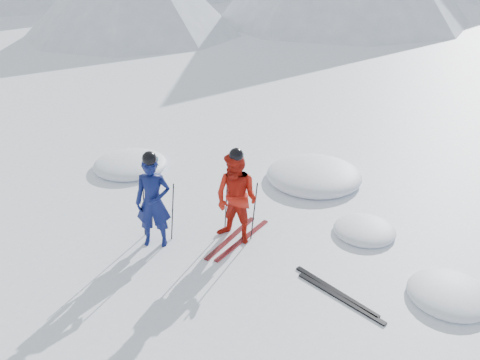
% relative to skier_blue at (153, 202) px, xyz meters
% --- Properties ---
extents(ground, '(160.00, 160.00, 0.00)m').
position_rel_skier_blue_xyz_m(ground, '(3.06, 0.50, -0.90)').
color(ground, white).
rests_on(ground, ground).
extents(skier_blue, '(0.75, 0.60, 1.80)m').
position_rel_skier_blue_xyz_m(skier_blue, '(0.00, 0.00, 0.00)').
color(skier_blue, '#0D154E').
rests_on(skier_blue, ground).
extents(skier_red, '(1.01, 0.87, 1.80)m').
position_rel_skier_blue_xyz_m(skier_red, '(1.39, 0.63, 0.00)').
color(skier_red, '#B31A0E').
rests_on(skier_red, ground).
extents(pole_blue_left, '(0.12, 0.08, 1.19)m').
position_rel_skier_blue_xyz_m(pole_blue_left, '(-0.30, 0.15, -0.30)').
color(pole_blue_left, black).
rests_on(pole_blue_left, ground).
extents(pole_blue_right, '(0.12, 0.07, 1.19)m').
position_rel_skier_blue_xyz_m(pole_blue_right, '(0.25, 0.25, -0.30)').
color(pole_blue_right, black).
rests_on(pole_blue_right, ground).
extents(pole_red_left, '(0.12, 0.10, 1.20)m').
position_rel_skier_blue_xyz_m(pole_red_left, '(1.09, 0.88, -0.30)').
color(pole_red_left, black).
rests_on(pole_red_left, ground).
extents(pole_red_right, '(0.12, 0.08, 1.20)m').
position_rel_skier_blue_xyz_m(pole_red_right, '(1.69, 0.78, -0.30)').
color(pole_red_right, black).
rests_on(pole_red_right, ground).
extents(ski_worn_left, '(0.43, 1.68, 0.03)m').
position_rel_skier_blue_xyz_m(ski_worn_left, '(1.27, 0.63, -0.88)').
color(ski_worn_left, black).
rests_on(ski_worn_left, ground).
extents(ski_worn_right, '(0.55, 1.66, 0.03)m').
position_rel_skier_blue_xyz_m(ski_worn_right, '(1.51, 0.63, -0.88)').
color(ski_worn_right, black).
rests_on(ski_worn_right, ground).
extents(ski_loose_a, '(1.52, 0.91, 0.03)m').
position_rel_skier_blue_xyz_m(ski_loose_a, '(3.47, -0.31, -0.88)').
color(ski_loose_a, black).
rests_on(ski_loose_a, ground).
extents(ski_loose_b, '(1.55, 0.86, 0.03)m').
position_rel_skier_blue_xyz_m(ski_loose_b, '(3.57, -0.46, -0.88)').
color(ski_loose_b, black).
rests_on(ski_loose_b, ground).
extents(snow_lumps, '(9.02, 5.32, 0.50)m').
position_rel_skier_blue_xyz_m(snow_lumps, '(1.50, 2.87, -0.90)').
color(snow_lumps, white).
rests_on(snow_lumps, ground).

